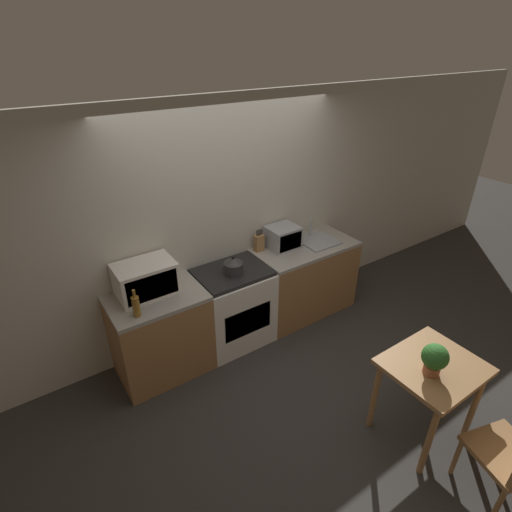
{
  "coord_description": "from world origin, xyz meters",
  "views": [
    {
      "loc": [
        -1.95,
        -2.27,
        3.06
      ],
      "look_at": [
        0.07,
        0.72,
        1.05
      ],
      "focal_mm": 28.0,
      "sensor_mm": 36.0,
      "label": 1
    }
  ],
  "objects": [
    {
      "name": "sink_basin",
      "position": [
        1.03,
        0.83,
        0.92
      ],
      "size": [
        0.41,
        0.41,
        0.24
      ],
      "color": "#999BA0",
      "rests_on": "counter_right_run"
    },
    {
      "name": "bottle",
      "position": [
        -1.24,
        0.63,
        1.0
      ],
      "size": [
        0.07,
        0.07,
        0.27
      ],
      "color": "olive",
      "rests_on": "counter_left_run"
    },
    {
      "name": "toaster_oven",
      "position": [
        0.6,
        0.96,
        1.03
      ],
      "size": [
        0.35,
        0.31,
        0.25
      ],
      "color": "#999BA0",
      "rests_on": "counter_right_run"
    },
    {
      "name": "wall_back",
      "position": [
        0.0,
        1.16,
        1.3
      ],
      "size": [
        10.0,
        0.06,
        2.6
      ],
      "color": "beige",
      "rests_on": "ground_plane"
    },
    {
      "name": "counter_left_run",
      "position": [
        -1.01,
        0.82,
        0.45
      ],
      "size": [
        0.9,
        0.62,
        0.9
      ],
      "color": "olive",
      "rests_on": "ground_plane"
    },
    {
      "name": "ground_plane",
      "position": [
        0.0,
        0.0,
        0.0
      ],
      "size": [
        16.0,
        16.0,
        0.0
      ],
      "primitive_type": "plane",
      "color": "#33302D"
    },
    {
      "name": "stove_range",
      "position": [
        -0.17,
        0.82,
        0.45
      ],
      "size": [
        0.78,
        0.62,
        0.9
      ],
      "color": "silver",
      "rests_on": "ground_plane"
    },
    {
      "name": "counter_right_run",
      "position": [
        0.84,
        0.82,
        0.45
      ],
      "size": [
        1.24,
        0.62,
        0.9
      ],
      "color": "olive",
      "rests_on": "ground_plane"
    },
    {
      "name": "potted_plant",
      "position": [
        0.43,
        -1.16,
        0.92
      ],
      "size": [
        0.2,
        0.2,
        0.27
      ],
      "color": "#9E5B3D",
      "rests_on": "dining_table"
    },
    {
      "name": "dining_table",
      "position": [
        0.54,
        -1.12,
        0.64
      ],
      "size": [
        0.74,
        0.65,
        0.77
      ],
      "color": "#9E7042",
      "rests_on": "ground_plane"
    },
    {
      "name": "microwave",
      "position": [
        -1.04,
        0.93,
        1.06
      ],
      "size": [
        0.55,
        0.37,
        0.32
      ],
      "color": "silver",
      "rests_on": "counter_left_run"
    },
    {
      "name": "kettle",
      "position": [
        -0.17,
        0.78,
        0.99
      ],
      "size": [
        0.2,
        0.2,
        0.21
      ],
      "color": "#2D2D2D",
      "rests_on": "stove_range"
    },
    {
      "name": "knife_block",
      "position": [
        0.32,
        1.04,
        1.0
      ],
      "size": [
        0.1,
        0.07,
        0.26
      ],
      "color": "#9E7042",
      "rests_on": "counter_right_run"
    }
  ]
}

